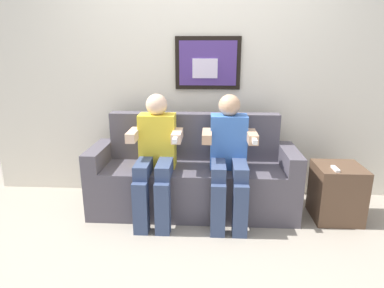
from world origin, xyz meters
The scene contains 7 objects.
ground_plane centered at (0.00, 0.00, 0.00)m, with size 5.57×5.57×0.00m, color #9E9384.
back_wall_assembly centered at (0.00, 0.76, 1.30)m, with size 4.28×0.10×2.60m.
couch centered at (0.00, 0.33, 0.31)m, with size 1.88×0.58×0.90m.
person_on_left centered at (-0.32, 0.16, 0.61)m, with size 0.46×0.56×1.11m.
person_on_right centered at (0.32, 0.16, 0.61)m, with size 0.46×0.56×1.11m.
side_table_right centered at (1.29, 0.22, 0.25)m, with size 0.40×0.40×0.50m.
spare_remote_on_table centered at (1.22, 0.12, 0.51)m, with size 0.04×0.13×0.02m, color white.
Camera 1 is at (0.15, -2.57, 1.49)m, focal length 31.04 mm.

